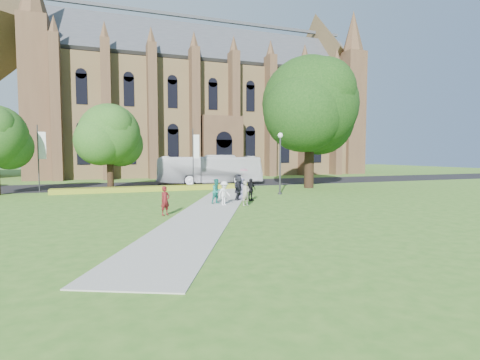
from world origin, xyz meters
name	(u,v)px	position (x,y,z in m)	size (l,w,h in m)	color
ground	(218,209)	(0.00, 0.00, 0.00)	(160.00, 160.00, 0.00)	#397021
road	(166,185)	(0.00, 20.00, 0.01)	(160.00, 10.00, 0.02)	black
footpath	(214,207)	(0.00, 1.00, 0.02)	(3.20, 30.00, 0.04)	#B2B2A8
flower_hedge	(156,188)	(-2.00, 13.20, 0.23)	(18.00, 1.40, 0.45)	gold
cathedral	(206,97)	(10.00, 39.73, 12.98)	(52.60, 18.25, 28.00)	brown
streetlamp	(280,156)	(7.50, 6.50, 3.30)	(0.44, 0.44, 5.24)	#38383D
large_tree	(310,105)	(13.00, 11.00, 8.37)	(9.60, 9.60, 13.20)	#332114
street_tree_1	(109,135)	(-6.00, 14.50, 5.22)	(5.60, 5.60, 8.05)	#332114
banner_pole_0	(194,154)	(2.11, 15.20, 3.39)	(0.70, 0.10, 6.00)	#38383D
banner_pole_1	(40,155)	(-11.89, 15.20, 3.39)	(0.70, 0.10, 6.00)	#38383D
tour_coach	(210,170)	(4.77, 18.94, 1.67)	(2.78, 11.86, 3.30)	silver
pedestrian_0	(165,201)	(-3.46, -1.27, 0.85)	(0.59, 0.39, 1.62)	#5E1517
pedestrian_1	(217,191)	(0.64, 2.36, 0.89)	(0.82, 0.64, 1.69)	#197D6B
pedestrian_2	(224,193)	(0.88, 1.45, 0.84)	(1.03, 0.59, 1.59)	silver
pedestrian_3	(251,189)	(3.42, 3.07, 0.85)	(0.95, 0.40, 1.63)	black
pedestrian_4	(242,189)	(3.07, 3.92, 0.84)	(0.79, 0.51, 1.61)	slate
pedestrian_5	(238,187)	(2.68, 3.68, 0.99)	(1.77, 0.56, 1.91)	#23242A
pedestrian_6	(246,193)	(2.13, 0.73, 0.87)	(0.60, 0.40, 1.65)	gray
parasol	(244,174)	(3.25, 4.02, 1.95)	(0.69, 0.69, 0.61)	#CB8FA2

